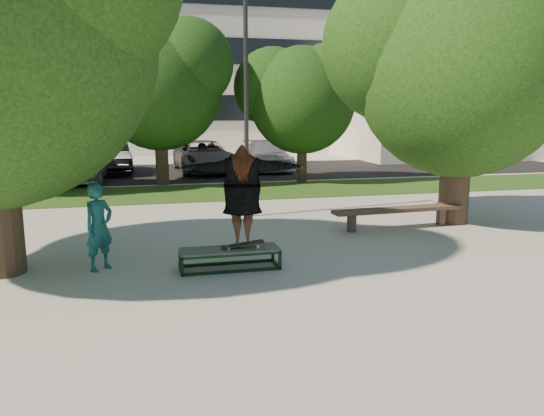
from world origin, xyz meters
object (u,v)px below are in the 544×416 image
object	(u,v)px
car_dark	(109,156)
car_grey	(204,156)
grind_box	(230,259)
car_silver_b	(266,156)
lamppost	(246,98)
car_silver_a	(83,163)
tree_right	(457,59)
bystander	(99,227)
bench	(398,211)

from	to	relation	value
car_dark	car_grey	world-z (taller)	car_dark
grind_box	car_silver_b	distance (m)	16.39
lamppost	car_silver_b	xyz separation A→B (m)	(3.10, 11.12, -2.46)
lamppost	car_dark	xyz separation A→B (m)	(-4.22, 11.50, -2.39)
grind_box	car_silver_a	distance (m)	13.75
car_silver_a	lamppost	bearing A→B (deg)	-55.81
tree_right	grind_box	xyz separation A→B (m)	(-6.14, -2.77, -3.90)
car_silver_a	car_silver_b	bearing A→B (deg)	21.12
bystander	tree_right	bearing A→B (deg)	-27.49
lamppost	car_silver_a	distance (m)	10.18
tree_right	bystander	world-z (taller)	tree_right
bystander	car_grey	xyz separation A→B (m)	(3.55, 15.09, -0.06)
car_grey	car_silver_b	size ratio (longest dim) A/B	1.11
tree_right	bench	bearing A→B (deg)	-165.93
grind_box	car_silver_a	bearing A→B (deg)	106.27
tree_right	bench	xyz separation A→B (m)	(-1.62, -0.41, -3.66)
lamppost	car_grey	size ratio (longest dim) A/B	1.17
bench	car_grey	world-z (taller)	car_grey
bystander	car_grey	bearing A→B (deg)	34.14
car_grey	lamppost	bearing A→B (deg)	-93.02
bystander	car_silver_a	bearing A→B (deg)	54.46
bystander	lamppost	bearing A→B (deg)	7.52
car_dark	car_grey	size ratio (longest dim) A/B	0.89
grind_box	bystander	xyz separation A→B (m)	(-2.27, 0.49, 0.60)
car_grey	car_silver_b	xyz separation A→B (m)	(3.05, 0.23, -0.04)
grind_box	car_dark	world-z (taller)	car_dark
car_silver_b	bench	bearing A→B (deg)	-88.02
bystander	car_silver_a	size ratio (longest dim) A/B	0.35
bystander	car_dark	xyz separation A→B (m)	(-0.72, 15.69, -0.03)
bench	car_grey	bearing A→B (deg)	100.09
bystander	car_silver_b	world-z (taller)	bystander
tree_right	car_grey	bearing A→B (deg)	110.81
car_silver_a	tree_right	bearing A→B (deg)	-42.84
bystander	car_silver_b	bearing A→B (deg)	24.07
grind_box	car_silver_b	xyz separation A→B (m)	(4.32, 15.81, 0.50)
tree_right	car_silver_b	distance (m)	13.60
bystander	car_silver_a	world-z (taller)	bystander
car_silver_a	car_dark	xyz separation A→B (m)	(0.86, 3.00, 0.00)
car_silver_b	tree_right	bearing A→B (deg)	-80.91
car_silver_b	car_dark	bearing A→B (deg)	178.19
car_silver_a	car_dark	world-z (taller)	car_dark
car_silver_b	car_silver_a	bearing A→B (deg)	-161.09
tree_right	bystander	size ratio (longest dim) A/B	4.11
grind_box	car_grey	size ratio (longest dim) A/B	0.34
grind_box	bench	distance (m)	5.11
lamppost	bystander	size ratio (longest dim) A/B	3.86
grind_box	car_dark	bearing A→B (deg)	100.47
lamppost	car_silver_a	bearing A→B (deg)	120.84
grind_box	car_silver_b	size ratio (longest dim) A/B	0.38
bystander	bench	distance (m)	7.05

